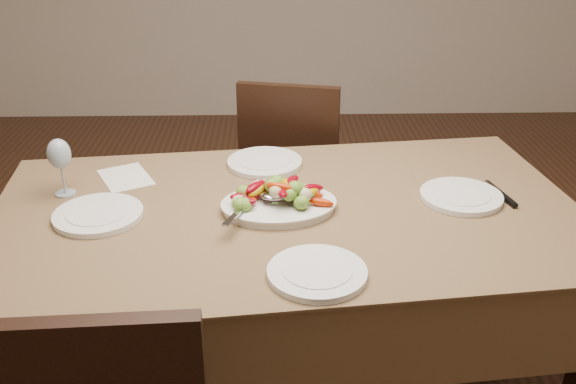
% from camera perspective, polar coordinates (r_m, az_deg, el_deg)
% --- Properties ---
extents(floor, '(6.00, 6.00, 0.00)m').
position_cam_1_polar(floor, '(2.52, 2.73, -15.96)').
color(floor, '#371D10').
rests_on(floor, ground).
extents(dining_table, '(1.94, 1.23, 0.76)m').
position_cam_1_polar(dining_table, '(2.21, 0.00, -10.35)').
color(dining_table, brown).
rests_on(dining_table, ground).
extents(chair_far, '(0.50, 0.50, 0.95)m').
position_cam_1_polar(chair_far, '(2.94, 0.71, 1.62)').
color(chair_far, black).
rests_on(chair_far, ground).
extents(serving_platter, '(0.37, 0.29, 0.02)m').
position_cam_1_polar(serving_platter, '(2.00, -0.82, -1.33)').
color(serving_platter, white).
rests_on(serving_platter, dining_table).
extents(roasted_vegetables, '(0.30, 0.22, 0.09)m').
position_cam_1_polar(roasted_vegetables, '(1.97, -0.83, 0.14)').
color(roasted_vegetables, maroon).
rests_on(roasted_vegetables, serving_platter).
extents(serving_spoon, '(0.28, 0.15, 0.03)m').
position_cam_1_polar(serving_spoon, '(1.94, -2.60, -0.98)').
color(serving_spoon, '#9EA0A8').
rests_on(serving_spoon, serving_platter).
extents(plate_left, '(0.27, 0.27, 0.02)m').
position_cam_1_polar(plate_left, '(2.04, -16.52, -1.97)').
color(plate_left, white).
rests_on(plate_left, dining_table).
extents(plate_right, '(0.26, 0.26, 0.02)m').
position_cam_1_polar(plate_right, '(2.14, 15.13, -0.39)').
color(plate_right, white).
rests_on(plate_right, dining_table).
extents(plate_far, '(0.27, 0.27, 0.02)m').
position_cam_1_polar(plate_far, '(2.32, -2.09, 2.62)').
color(plate_far, white).
rests_on(plate_far, dining_table).
extents(plate_near, '(0.26, 0.26, 0.02)m').
position_cam_1_polar(plate_near, '(1.68, 2.60, -7.21)').
color(plate_near, white).
rests_on(plate_near, dining_table).
extents(wine_glass, '(0.08, 0.08, 0.20)m').
position_cam_1_polar(wine_glass, '(2.19, -19.53, 2.22)').
color(wine_glass, '#8C99A5').
rests_on(wine_glass, dining_table).
extents(menu_card, '(0.23, 0.26, 0.00)m').
position_cam_1_polar(menu_card, '(2.29, -14.24, 1.27)').
color(menu_card, silver).
rests_on(menu_card, dining_table).
extents(table_knife, '(0.06, 0.20, 0.01)m').
position_cam_1_polar(table_knife, '(2.20, 18.47, -0.25)').
color(table_knife, '#9EA0A8').
rests_on(table_knife, dining_table).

